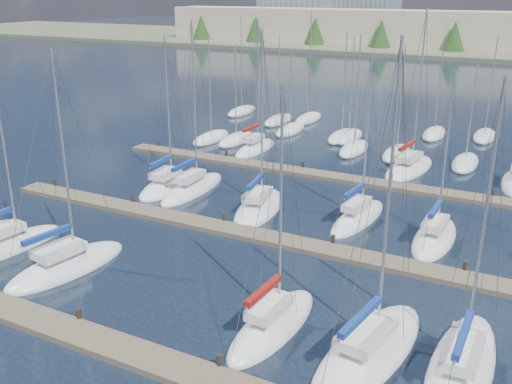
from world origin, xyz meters
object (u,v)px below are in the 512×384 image
at_px(sailboat_p, 409,168).
at_px(sailboat_k, 358,218).
at_px(sailboat_i, 193,188).
at_px(sailboat_f, 461,367).
at_px(sailboat_b, 10,246).
at_px(sailboat_j, 259,208).
at_px(sailboat_e, 369,350).
at_px(sailboat_h, 168,186).
at_px(sailboat_d, 273,325).
at_px(sailboat_n, 255,148).
at_px(sailboat_c, 67,266).
at_px(sailboat_l, 434,238).

relative_size(sailboat_p, sailboat_k, 1.22).
relative_size(sailboat_p, sailboat_i, 1.05).
height_order(sailboat_p, sailboat_f, sailboat_p).
bearing_deg(sailboat_b, sailboat_p, 63.16).
bearing_deg(sailboat_j, sailboat_e, -56.84).
bearing_deg(sailboat_e, sailboat_h, 154.87).
bearing_deg(sailboat_d, sailboat_i, 137.25).
bearing_deg(sailboat_k, sailboat_d, -82.07).
relative_size(sailboat_n, sailboat_i, 0.96).
distance_m(sailboat_i, sailboat_k, 13.85).
bearing_deg(sailboat_n, sailboat_c, -85.89).
distance_m(sailboat_d, sailboat_k, 15.03).
xyz_separation_m(sailboat_c, sailboat_e, (18.21, 0.14, 0.00)).
bearing_deg(sailboat_p, sailboat_i, -128.87).
bearing_deg(sailboat_f, sailboat_e, -169.45).
bearing_deg(sailboat_i, sailboat_k, -1.34).
bearing_deg(sailboat_p, sailboat_h, -132.41).
xyz_separation_m(sailboat_c, sailboat_p, (13.32, 28.53, 0.00)).
bearing_deg(sailboat_e, sailboat_p, 108.57).
distance_m(sailboat_p, sailboat_f, 29.09).
bearing_deg(sailboat_b, sailboat_j, 56.73).
bearing_deg(sailboat_k, sailboat_i, -173.60).
relative_size(sailboat_p, sailboat_e, 1.01).
xyz_separation_m(sailboat_f, sailboat_h, (-25.29, 13.75, -0.00)).
bearing_deg(sailboat_n, sailboat_i, -85.26).
bearing_deg(sailboat_p, sailboat_j, -109.46).
bearing_deg(sailboat_d, sailboat_f, 8.50).
bearing_deg(sailboat_p, sailboat_b, -116.03).
bearing_deg(sailboat_k, sailboat_l, -4.55).
xyz_separation_m(sailboat_b, sailboat_k, (18.10, 14.63, 0.02)).
xyz_separation_m(sailboat_n, sailboat_i, (1.13, -13.12, -0.01)).
bearing_deg(sailboat_n, sailboat_j, -61.62).
bearing_deg(sailboat_c, sailboat_k, 58.27).
bearing_deg(sailboat_c, sailboat_f, 10.99).
bearing_deg(sailboat_e, sailboat_f, 18.40).
relative_size(sailboat_d, sailboat_e, 0.86).
height_order(sailboat_f, sailboat_k, sailboat_f).
bearing_deg(sailboat_l, sailboat_k, 170.48).
xyz_separation_m(sailboat_n, sailboat_k, (14.98, -12.96, -0.01)).
bearing_deg(sailboat_k, sailboat_b, -135.34).
xyz_separation_m(sailboat_p, sailboat_l, (5.06, -14.53, -0.00)).
relative_size(sailboat_h, sailboat_j, 0.94).
xyz_separation_m(sailboat_b, sailboat_j, (10.97, 13.17, 0.01)).
bearing_deg(sailboat_e, sailboat_n, 134.92).
relative_size(sailboat_p, sailboat_j, 1.08).
distance_m(sailboat_p, sailboat_l, 15.38).
xyz_separation_m(sailboat_b, sailboat_d, (18.68, -0.39, 0.01)).
distance_m(sailboat_b, sailboat_e, 23.43).
bearing_deg(sailboat_i, sailboat_n, 92.91).
distance_m(sailboat_h, sailboat_k, 16.09).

